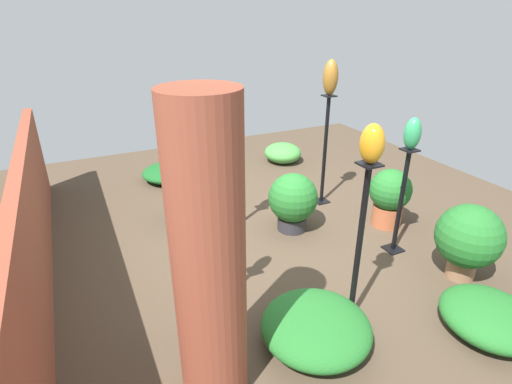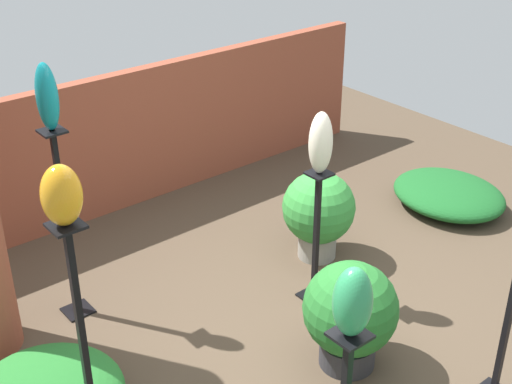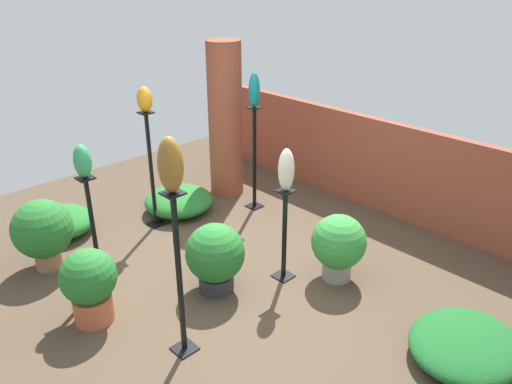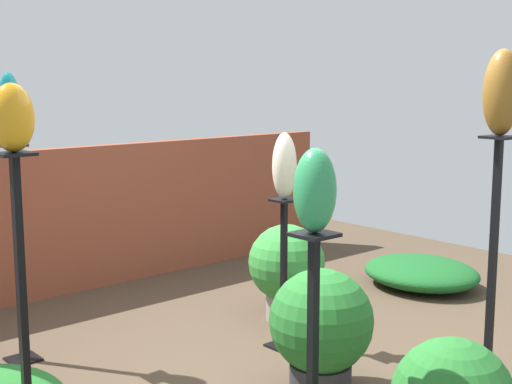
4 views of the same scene
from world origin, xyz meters
TOP-DOWN VIEW (x-y plane):
  - ground_plane at (0.00, 0.00)m, footprint 8.00×8.00m
  - brick_wall_back at (0.00, 2.56)m, footprint 5.60×0.12m
  - brick_pillar at (-1.77, 1.40)m, footprint 0.48×0.48m
  - pedestal_amber at (-1.64, 0.04)m, footprint 0.20×0.20m
  - pedestal_bronze at (0.53, -1.10)m, footprint 0.20×0.20m
  - pedestal_jade at (-0.92, -1.14)m, footprint 0.20×0.20m
  - pedestal_teal at (-1.11, 1.35)m, footprint 0.20×0.20m
  - pedestal_ivory at (0.36, 0.37)m, footprint 0.20×0.20m
  - art_vase_amber at (-1.64, 0.04)m, footprint 0.20×0.18m
  - art_vase_bronze at (0.53, -1.10)m, footprint 0.20×0.20m
  - art_vase_jade at (-0.92, -1.14)m, footprint 0.17×0.17m
  - art_vase_teal at (-1.11, 1.35)m, footprint 0.14×0.15m
  - art_vase_ivory at (0.36, 0.37)m, footprint 0.17×0.16m
  - potted_plant_front_left at (-0.41, -1.48)m, footprint 0.53×0.53m
  - potted_plant_near_pillar at (-1.62, -1.41)m, footprint 0.66×0.66m
  - potted_plant_mid_left at (0.02, -0.30)m, footprint 0.62×0.62m
  - potted_plant_walkway_edge at (0.78, 0.78)m, footprint 0.59×0.59m
  - foliage_bed_east at (2.31, 0.61)m, footprint 0.93×1.07m
  - foliage_bed_west at (-1.73, 0.49)m, footprint 0.94×0.93m
  - foliage_bed_center at (-2.28, -0.95)m, footprint 0.85×0.80m

SIDE VIEW (x-z plane):
  - ground_plane at x=0.00m, z-range 0.00..0.00m
  - foliage_bed_east at x=2.31m, z-range 0.00..0.26m
  - foliage_bed_center at x=-2.28m, z-range 0.00..0.31m
  - foliage_bed_west at x=-1.73m, z-range 0.00..0.33m
  - potted_plant_mid_left at x=0.02m, z-range 0.03..0.79m
  - potted_plant_walkway_edge at x=0.78m, z-range 0.05..0.80m
  - potted_plant_front_left at x=-0.41m, z-range 0.04..0.81m
  - potted_plant_near_pillar at x=-1.62m, z-range 0.06..0.89m
  - pedestal_ivory at x=0.36m, z-range -0.05..1.00m
  - pedestal_jade at x=-0.92m, z-range -0.05..1.20m
  - brick_wall_back at x=0.00m, z-range 0.00..1.27m
  - pedestal_teal at x=-1.11m, z-range -0.05..1.39m
  - pedestal_amber at x=-1.64m, z-range -0.06..1.47m
  - pedestal_bronze at x=0.53m, z-range -0.06..1.50m
  - brick_pillar at x=-1.77m, z-range 0.00..2.22m
  - art_vase_ivory at x=0.36m, z-range 1.05..1.50m
  - art_vase_jade at x=-0.92m, z-range 1.25..1.59m
  - art_vase_teal at x=-1.11m, z-range 1.45..1.90m
  - art_vase_amber at x=-1.64m, z-range 1.53..1.84m
  - art_vase_bronze at x=0.53m, z-range 1.56..2.01m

